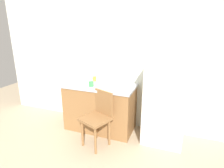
% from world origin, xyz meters
% --- Properties ---
extents(ground_plane, '(8.00, 8.00, 0.00)m').
position_xyz_m(ground_plane, '(0.00, 0.00, 0.00)').
color(ground_plane, tan).
extents(back_wall, '(4.80, 0.10, 2.53)m').
position_xyz_m(back_wall, '(0.00, 1.00, 1.27)').
color(back_wall, silver).
rests_on(back_wall, ground_plane).
extents(cabinet_base, '(1.22, 0.60, 0.82)m').
position_xyz_m(cabinet_base, '(-0.13, 0.65, 0.41)').
color(cabinet_base, olive).
rests_on(cabinet_base, ground_plane).
extents(countertop, '(1.26, 0.64, 0.04)m').
position_xyz_m(countertop, '(-0.13, 0.65, 0.84)').
color(countertop, '#B7B7BC').
rests_on(countertop, cabinet_base).
extents(faucet, '(0.02, 0.02, 0.29)m').
position_xyz_m(faucet, '(-0.14, 0.90, 1.00)').
color(faucet, '#B7B7BC').
rests_on(faucet, countertop).
extents(refrigerator, '(0.63, 0.56, 1.34)m').
position_xyz_m(refrigerator, '(1.00, 0.67, 0.67)').
color(refrigerator, silver).
rests_on(refrigerator, ground_plane).
extents(chair, '(0.52, 0.52, 0.89)m').
position_xyz_m(chair, '(0.05, 0.18, 0.50)').
color(chair, olive).
rests_on(chair, ground_plane).
extents(dish_tray, '(0.28, 0.20, 0.05)m').
position_xyz_m(dish_tray, '(0.01, 0.68, 0.89)').
color(dish_tray, white).
rests_on(dish_tray, countertop).
extents(cup_green, '(0.08, 0.08, 0.09)m').
position_xyz_m(cup_green, '(-0.22, 0.50, 0.91)').
color(cup_green, green).
rests_on(cup_green, countertop).
extents(cup_yellow, '(0.07, 0.07, 0.09)m').
position_xyz_m(cup_yellow, '(-0.31, 0.81, 0.90)').
color(cup_yellow, yellow).
rests_on(cup_yellow, countertop).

